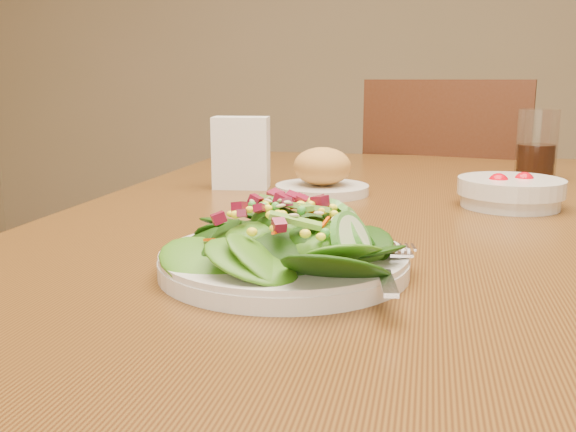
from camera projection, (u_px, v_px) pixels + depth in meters
The scene contains 7 objects.
dining_table at pixel (376, 273), 0.98m from camera, with size 0.90×1.40×0.75m.
chair_far at pixel (448, 242), 1.77m from camera, with size 0.51×0.52×0.94m.
salad_plate at pixel (292, 247), 0.63m from camera, with size 0.25×0.25×0.07m.
bread_plate at pixel (322, 175), 1.07m from camera, with size 0.16×0.16×0.08m.
tomato_bowl at pixel (510, 192), 0.96m from camera, with size 0.16×0.16×0.05m.
drinking_glass at pixel (536, 149), 1.23m from camera, with size 0.08×0.08×0.13m.
napkin_holder at pixel (241, 151), 1.12m from camera, with size 0.10×0.06×0.12m.
Camera 1 is at (0.07, -0.95, 0.94)m, focal length 40.00 mm.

